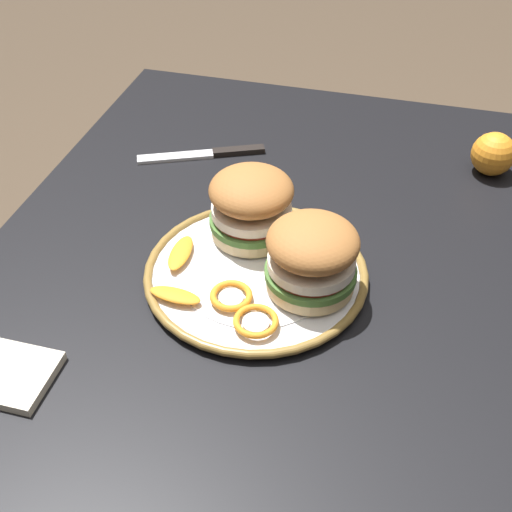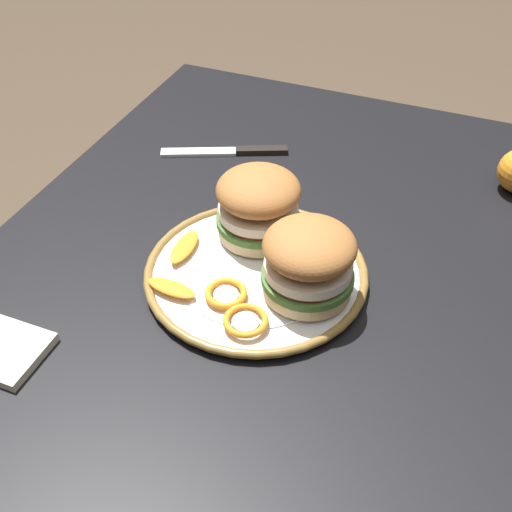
{
  "view_description": "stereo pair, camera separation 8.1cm",
  "coord_description": "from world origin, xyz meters",
  "px_view_note": "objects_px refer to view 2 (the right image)",
  "views": [
    {
      "loc": [
        0.58,
        0.16,
        1.34
      ],
      "look_at": [
        -0.05,
        -0.01,
        0.78
      ],
      "focal_mm": 45.4,
      "sensor_mm": 36.0,
      "label": 1
    },
    {
      "loc": [
        0.55,
        0.24,
        1.34
      ],
      "look_at": [
        -0.05,
        -0.01,
        0.78
      ],
      "focal_mm": 45.4,
      "sensor_mm": 36.0,
      "label": 2
    }
  ],
  "objects_px": {
    "sandwich_half_left": "(258,204)",
    "table_knife": "(233,152)",
    "dinner_plate": "(256,273)",
    "sandwich_half_right": "(309,260)",
    "dining_table": "(247,357)"
  },
  "relations": [
    {
      "from": "sandwich_half_left",
      "to": "table_knife",
      "type": "height_order",
      "value": "sandwich_half_left"
    },
    {
      "from": "dinner_plate",
      "to": "sandwich_half_right",
      "type": "distance_m",
      "value": 0.1
    },
    {
      "from": "sandwich_half_right",
      "to": "dining_table",
      "type": "bearing_deg",
      "value": -61.98
    },
    {
      "from": "dining_table",
      "to": "table_knife",
      "type": "relative_size",
      "value": 5.92
    },
    {
      "from": "dining_table",
      "to": "dinner_plate",
      "type": "distance_m",
      "value": 0.13
    },
    {
      "from": "dinner_plate",
      "to": "sandwich_half_left",
      "type": "bearing_deg",
      "value": -160.31
    },
    {
      "from": "dining_table",
      "to": "dinner_plate",
      "type": "relative_size",
      "value": 4.06
    },
    {
      "from": "dinner_plate",
      "to": "table_knife",
      "type": "bearing_deg",
      "value": -150.83
    },
    {
      "from": "dining_table",
      "to": "sandwich_half_right",
      "type": "relative_size",
      "value": 7.46
    },
    {
      "from": "sandwich_half_right",
      "to": "dinner_plate",
      "type": "bearing_deg",
      "value": -99.58
    },
    {
      "from": "dining_table",
      "to": "dinner_plate",
      "type": "height_order",
      "value": "dinner_plate"
    },
    {
      "from": "sandwich_half_left",
      "to": "table_knife",
      "type": "relative_size",
      "value": 0.79
    },
    {
      "from": "dinner_plate",
      "to": "sandwich_half_left",
      "type": "relative_size",
      "value": 1.84
    },
    {
      "from": "sandwich_half_right",
      "to": "table_knife",
      "type": "relative_size",
      "value": 0.79
    },
    {
      "from": "dining_table",
      "to": "sandwich_half_left",
      "type": "distance_m",
      "value": 0.22
    }
  ]
}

